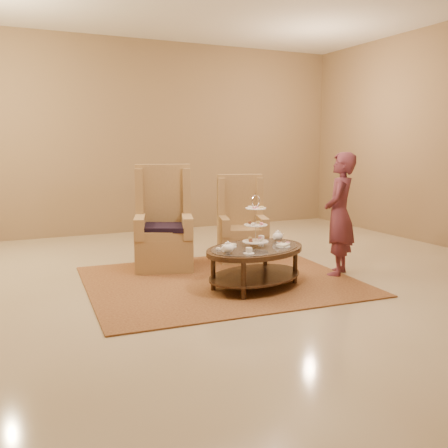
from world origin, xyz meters
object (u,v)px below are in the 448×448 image
armchair_left (164,233)px  person (339,215)px  armchair_right (241,231)px  tea_table (255,255)px

armchair_left → person: bearing=-17.0°
armchair_right → person: 1.52m
armchair_left → tea_table: bearing=-47.3°
tea_table → armchair_right: bearing=49.6°
armchair_left → armchair_right: bearing=18.3°
person → tea_table: bearing=-39.6°
armchair_left → person: (1.86, -1.29, 0.31)m
armchair_right → armchair_left: bearing=-161.7°
armchair_left → armchair_right: 1.16m
tea_table → armchair_right: armchair_right is taller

